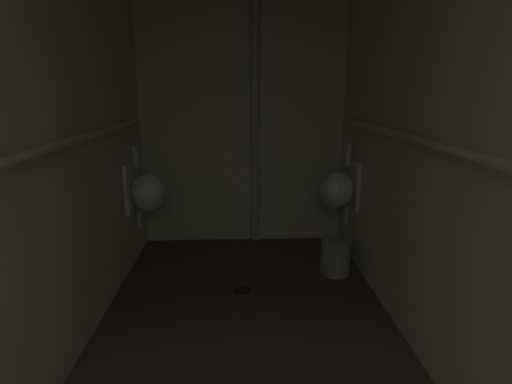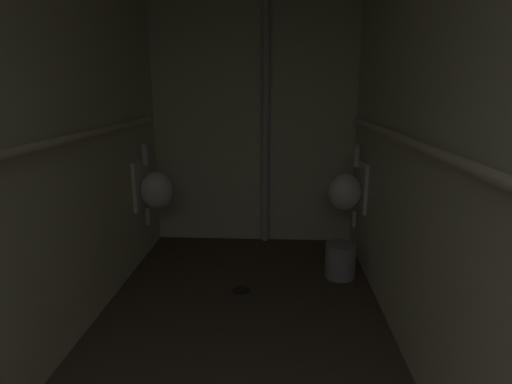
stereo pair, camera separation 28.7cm
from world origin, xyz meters
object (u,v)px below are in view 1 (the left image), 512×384
urinal_left_mid (146,191)px  waste_bin (336,257)px  urinal_right_mid (339,189)px  floor_drain (242,290)px  standpipe_back_wall (255,122)px

urinal_left_mid → waste_bin: bearing=-9.5°
urinal_right_mid → floor_drain: bearing=-146.1°
standpipe_back_wall → urinal_left_mid: bearing=-152.8°
urinal_right_mid → waste_bin: 0.62m
urinal_left_mid → floor_drain: 1.21m
floor_drain → waste_bin: size_ratio=0.48×
standpipe_back_wall → floor_drain: 1.64m
standpipe_back_wall → waste_bin: (0.67, -0.78, -1.09)m
urinal_left_mid → standpipe_back_wall: (0.98, 0.51, 0.56)m
urinal_right_mid → waste_bin: (-0.08, -0.31, -0.53)m
urinal_right_mid → floor_drain: urinal_right_mid is taller
floor_drain → waste_bin: 0.88m
urinal_left_mid → waste_bin: 1.75m
floor_drain → urinal_right_mid: bearing=33.9°
standpipe_back_wall → urinal_right_mid: bearing=-32.6°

